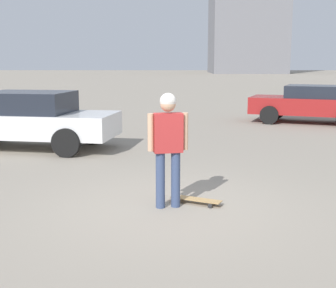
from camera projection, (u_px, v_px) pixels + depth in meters
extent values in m
plane|color=gray|center=(168.00, 207.00, 7.40)|extent=(220.00, 220.00, 0.00)
cylinder|color=#38476B|center=(160.00, 180.00, 7.30)|extent=(0.14, 0.14, 0.89)
cylinder|color=#38476B|center=(176.00, 180.00, 7.34)|extent=(0.14, 0.14, 0.89)
cube|color=#B22D2D|center=(168.00, 133.00, 7.19)|extent=(0.48, 0.29, 0.61)
cylinder|color=tan|center=(151.00, 132.00, 7.13)|extent=(0.10, 0.10, 0.58)
cylinder|color=tan|center=(185.00, 131.00, 7.24)|extent=(0.10, 0.10, 0.58)
sphere|color=tan|center=(168.00, 104.00, 7.11)|extent=(0.24, 0.24, 0.24)
sphere|color=silver|center=(168.00, 101.00, 7.10)|extent=(0.25, 0.25, 0.25)
cube|color=tan|center=(196.00, 199.00, 7.56)|extent=(0.84, 0.54, 0.01)
cylinder|color=#262628|center=(177.00, 201.00, 7.58)|extent=(0.08, 0.06, 0.07)
cylinder|color=#262628|center=(183.00, 198.00, 7.79)|extent=(0.08, 0.06, 0.07)
cylinder|color=#262628|center=(210.00, 206.00, 7.34)|extent=(0.08, 0.06, 0.07)
cylinder|color=#262628|center=(215.00, 202.00, 7.54)|extent=(0.08, 0.06, 0.07)
cube|color=silver|center=(26.00, 124.00, 12.25)|extent=(4.96, 2.53, 0.60)
cube|color=#1E232D|center=(29.00, 102.00, 12.13)|extent=(2.36, 1.94, 0.54)
cylinder|color=black|center=(66.00, 143.00, 11.18)|extent=(0.72, 0.31, 0.70)
cylinder|color=black|center=(91.00, 132.00, 12.94)|extent=(0.72, 0.31, 0.70)
cube|color=maroon|center=(309.00, 106.00, 17.32)|extent=(4.60, 3.17, 0.61)
cube|color=#1E232D|center=(313.00, 91.00, 17.19)|extent=(2.35, 2.18, 0.44)
cylinder|color=black|center=(269.00, 115.00, 17.03)|extent=(0.70, 0.43, 0.67)
cylinder|color=black|center=(277.00, 110.00, 18.67)|extent=(0.70, 0.43, 0.67)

